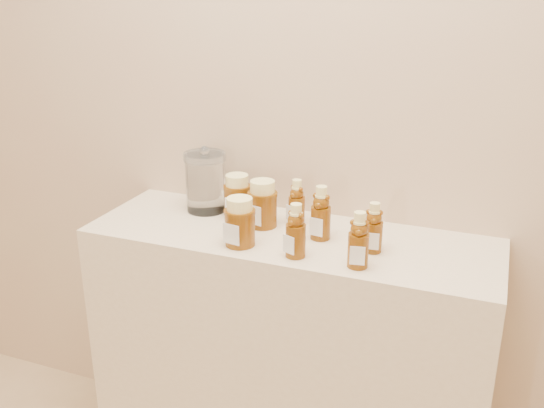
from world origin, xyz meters
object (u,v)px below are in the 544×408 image
at_px(bear_bottle_back_left, 297,199).
at_px(bear_bottle_front_left, 296,227).
at_px(honey_jar_left, 237,196).
at_px(display_table, 288,365).
at_px(glass_canister, 206,179).

distance_m(bear_bottle_back_left, bear_bottle_front_left, 0.23).
relative_size(bear_bottle_back_left, honey_jar_left, 1.16).
height_order(display_table, bear_bottle_back_left, bear_bottle_back_left).
distance_m(display_table, honey_jar_left, 0.56).
bearing_deg(display_table, bear_bottle_front_left, -64.03).
height_order(display_table, glass_canister, glass_canister).
bearing_deg(bear_bottle_back_left, bear_bottle_front_left, -46.60).
xyz_separation_m(display_table, glass_canister, (-0.32, 0.09, 0.55)).
bearing_deg(bear_bottle_back_left, glass_canister, -155.61).
bearing_deg(bear_bottle_back_left, display_table, -58.61).
bearing_deg(honey_jar_left, bear_bottle_back_left, -2.14).
relative_size(display_table, bear_bottle_back_left, 7.62).
bearing_deg(display_table, bear_bottle_back_left, 96.52).
xyz_separation_m(display_table, bear_bottle_back_left, (-0.01, 0.09, 0.53)).
bearing_deg(glass_canister, bear_bottle_front_left, -30.47).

